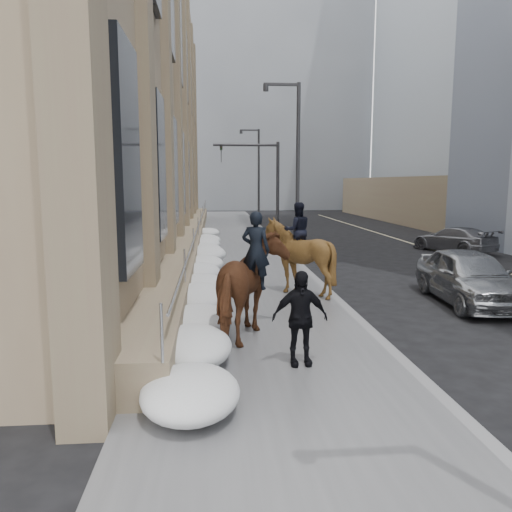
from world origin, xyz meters
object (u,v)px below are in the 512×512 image
at_px(mounted_horse_left, 252,285).
at_px(car_silver, 469,276).
at_px(mounted_horse_right, 298,254).
at_px(pedestrian, 300,318).
at_px(car_grey, 454,239).

height_order(mounted_horse_left, car_silver, mounted_horse_left).
relative_size(mounted_horse_right, pedestrian, 1.56).
bearing_deg(car_silver, car_grey, 69.94).
xyz_separation_m(car_silver, car_grey, (4.81, 10.62, -0.16)).
xyz_separation_m(mounted_horse_right, car_grey, (9.69, 9.43, -0.71)).
bearing_deg(car_silver, pedestrian, -136.30).
bearing_deg(pedestrian, car_grey, 52.20).
height_order(mounted_horse_left, car_grey, mounted_horse_left).
bearing_deg(mounted_horse_right, car_silver, 162.43).
bearing_deg(mounted_horse_right, pedestrian, 76.89).
relative_size(mounted_horse_right, car_grey, 0.63).
bearing_deg(car_grey, pedestrian, 30.79).
xyz_separation_m(mounted_horse_left, pedestrian, (0.77, -1.70, -0.29)).
xyz_separation_m(pedestrian, car_silver, (5.85, 4.80, -0.21)).
distance_m(pedestrian, car_silver, 7.57).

